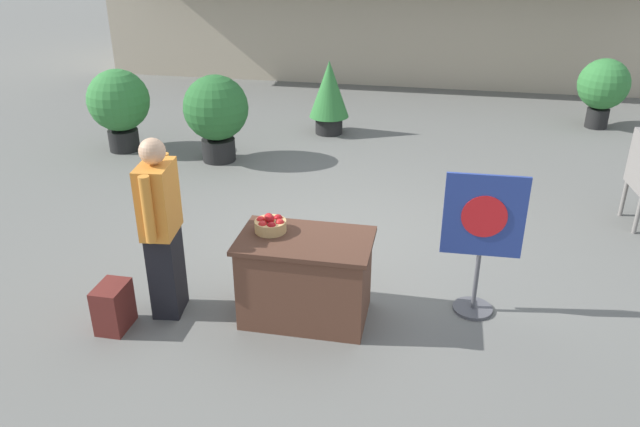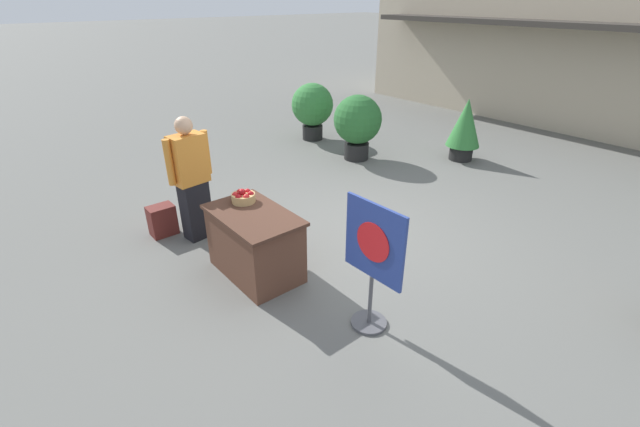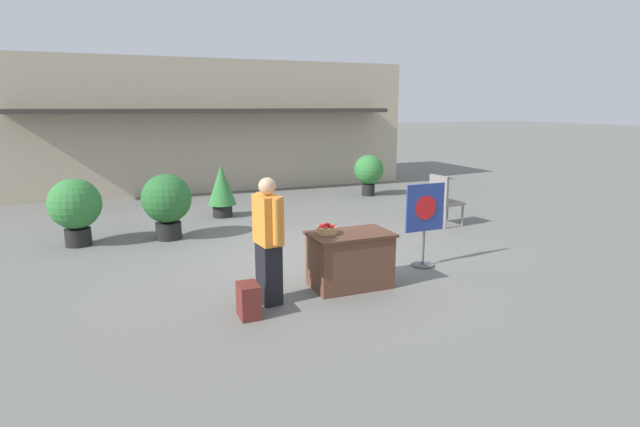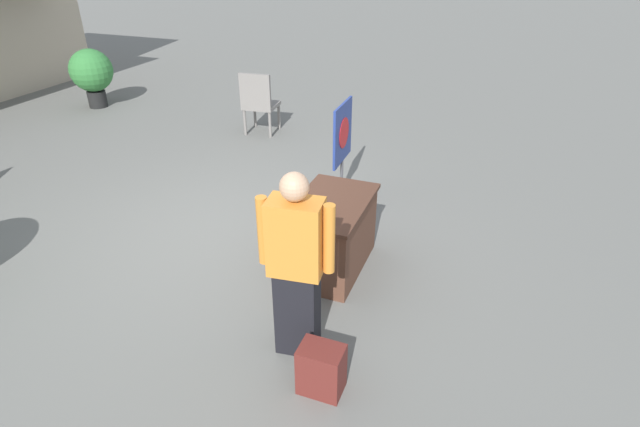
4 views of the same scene
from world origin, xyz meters
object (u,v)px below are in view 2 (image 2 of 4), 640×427
object	(u,v)px
person_visitor	(191,179)
poster_board	(373,260)
apple_basket	(243,197)
potted_plant_far_right	(312,107)
display_table	(255,244)
backpack	(162,220)
potted_plant_near_right	(358,122)
potted_plant_near_left	(465,127)

from	to	relation	value
person_visitor	poster_board	size ratio (longest dim) A/B	1.24
apple_basket	potted_plant_far_right	bearing A→B (deg)	132.18
display_table	backpack	bearing A→B (deg)	-162.71
potted_plant_near_right	potted_plant_near_left	distance (m)	2.08
display_table	backpack	world-z (taller)	display_table
display_table	potted_plant_far_right	xyz separation A→B (m)	(-3.70, 3.81, 0.34)
poster_board	potted_plant_far_right	xyz separation A→B (m)	(-5.18, 3.43, -0.02)
backpack	potted_plant_far_right	xyz separation A→B (m)	(-2.11, 4.30, 0.52)
potted_plant_far_right	potted_plant_near_left	size ratio (longest dim) A/B	1.03
potted_plant_near_left	potted_plant_near_right	bearing A→B (deg)	-130.80
apple_basket	potted_plant_near_right	xyz separation A→B (m)	(-1.79, 3.58, -0.11)
display_table	apple_basket	distance (m)	0.56
potted_plant_far_right	potted_plant_near_left	world-z (taller)	potted_plant_far_right
person_visitor	potted_plant_near_right	world-z (taller)	person_visitor
backpack	potted_plant_near_left	size ratio (longest dim) A/B	0.35
potted_plant_far_right	potted_plant_near_right	xyz separation A→B (m)	(1.59, -0.15, 0.01)
backpack	poster_board	world-z (taller)	poster_board
apple_basket	person_visitor	xyz separation A→B (m)	(-0.91, -0.23, -0.01)
person_visitor	backpack	xyz separation A→B (m)	(-0.36, -0.35, -0.63)
potted_plant_near_right	potted_plant_near_left	size ratio (longest dim) A/B	1.05
poster_board	potted_plant_near_right	xyz separation A→B (m)	(-3.59, 3.28, -0.02)
potted_plant_far_right	poster_board	bearing A→B (deg)	-33.47
potted_plant_near_left	apple_basket	bearing A→B (deg)	-85.23
poster_board	potted_plant_near_right	world-z (taller)	poster_board
backpack	potted_plant_near_right	size ratio (longest dim) A/B	0.33
poster_board	potted_plant_far_right	bearing A→B (deg)	-124.95
person_visitor	potted_plant_near_right	xyz separation A→B (m)	(-0.88, 3.81, -0.10)
display_table	apple_basket	size ratio (longest dim) A/B	4.18
poster_board	potted_plant_near_left	size ratio (longest dim) A/B	1.11
backpack	poster_board	distance (m)	3.24
backpack	poster_board	size ratio (longest dim) A/B	0.32
apple_basket	person_visitor	distance (m)	0.93
potted_plant_far_right	potted_plant_near_left	bearing A→B (deg)	25.85
potted_plant_near_right	backpack	bearing A→B (deg)	-82.84
apple_basket	backpack	size ratio (longest dim) A/B	0.66
apple_basket	person_visitor	world-z (taller)	person_visitor
poster_board	potted_plant_near_right	distance (m)	4.86
person_visitor	potted_plant_near_right	distance (m)	3.91
potted_plant_far_right	backpack	bearing A→B (deg)	-63.89
backpack	potted_plant_near_left	distance (m)	5.81
backpack	potted_plant_near_right	xyz separation A→B (m)	(-0.52, 4.15, 0.53)
backpack	potted_plant_far_right	size ratio (longest dim) A/B	0.34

